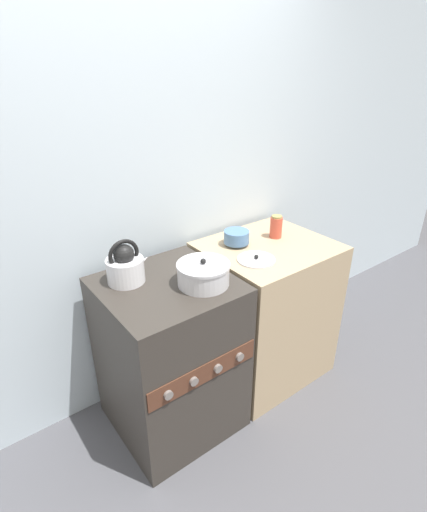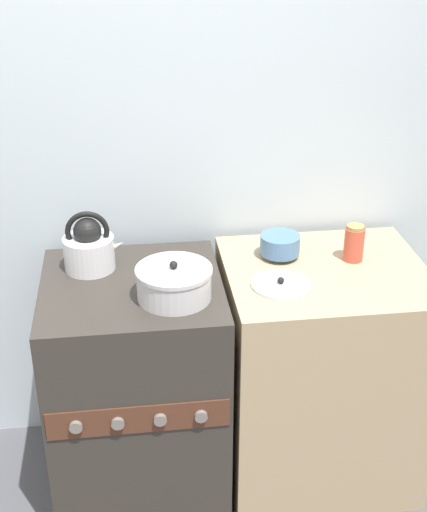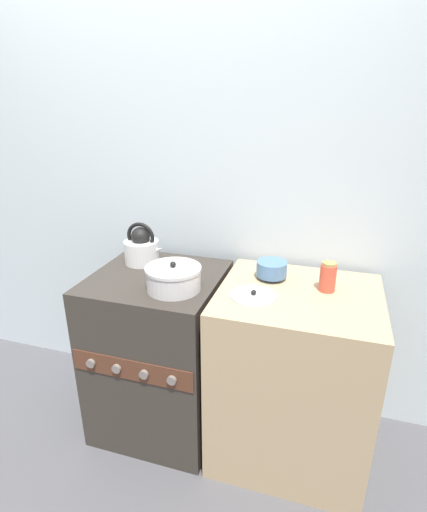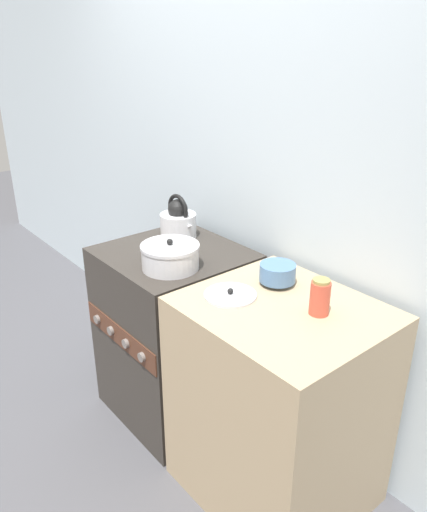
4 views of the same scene
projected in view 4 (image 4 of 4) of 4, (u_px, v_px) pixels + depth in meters
name	position (u px, v px, depth m)	size (l,w,h in m)	color
ground_plane	(129.00, 429.00, 2.57)	(12.00, 12.00, 0.00)	#4C4C51
wall_back	(237.00, 169.00, 2.49)	(7.00, 0.06, 2.50)	silver
stove	(176.00, 333.00, 2.57)	(0.64, 0.65, 0.91)	#332D28
counter	(278.00, 403.00, 2.07)	(0.74, 0.65, 0.92)	tan
kettle	(178.00, 221.00, 2.54)	(0.23, 0.18, 0.23)	silver
cooking_pot	(170.00, 256.00, 2.20)	(0.26, 0.26, 0.14)	silver
enamel_bowl	(278.00, 273.00, 2.05)	(0.15, 0.15, 0.09)	#4C729E
storage_jar	(320.00, 297.00, 1.82)	(0.07, 0.07, 0.14)	#CC4C38
loose_pot_lid	(230.00, 295.00, 1.97)	(0.21, 0.21, 0.03)	silver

